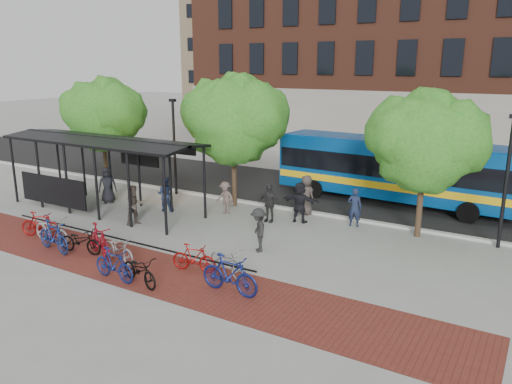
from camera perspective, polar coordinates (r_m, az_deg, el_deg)
The scene contains 32 objects.
ground at distance 20.87m, azimuth -0.53°, elevation -4.86°, with size 160.00×160.00×0.00m, color #9E9E99.
asphalt_street at distance 27.72m, azimuth 8.10°, elevation -0.10°, with size 160.00×8.00×0.01m, color black.
curb at distance 24.19m, azimuth 4.40°, elevation -2.02°, with size 160.00×0.25×0.12m, color #B7B7B2.
brick_strip at distance 18.37m, azimuth -14.24°, elevation -8.08°, with size 24.00×3.00×0.01m, color maroon.
bike_rack_rail at distance 19.82m, azimuth -15.09°, elevation -6.45°, with size 12.00×0.05×0.95m, color black.
bus_shelter at distance 24.90m, azimuth -17.41°, elevation 4.78°, with size 10.60×3.07×3.60m.
tree_a at distance 30.08m, azimuth -17.02°, elevation 8.75°, with size 4.90×4.00×6.18m.
tree_b at distance 24.20m, azimuth -2.33°, elevation 8.65°, with size 5.15×4.20×6.47m.
tree_c at distance 20.78m, azimuth 19.06°, elevation 5.79°, with size 4.66×3.80×5.92m.
lamp_post_left at distance 27.05m, azimuth -9.32°, elevation 5.43°, with size 0.35×0.20×5.12m.
lamp_post_right at distance 20.87m, azimuth 26.72°, elevation 1.40°, with size 0.35×0.20×5.12m.
bus at distance 25.95m, azimuth 15.66°, elevation 2.72°, with size 12.15×3.38×3.25m.
bike_1 at distance 22.25m, azimuth -23.41°, elevation -3.42°, with size 0.50×1.77×1.06m, color maroon.
bike_2 at distance 21.26m, azimuth -22.30°, elevation -4.03°, with size 0.74×2.13×1.12m, color #999A9C.
bike_3 at distance 20.33m, azimuth -22.16°, elevation -4.72°, with size 0.56×2.00×1.20m, color navy.
bike_4 at distance 19.84m, azimuth -19.43°, elevation -5.29°, with size 0.64×1.83×0.96m, color black.
bike_5 at distance 19.22m, azimuth -17.46°, elevation -5.35°, with size 0.57×2.03×1.22m, color maroon.
bike_6 at distance 18.65m, azimuth -15.41°, elevation -6.25°, with size 0.63×1.81×0.95m, color #9E9EA0.
bike_7 at distance 17.11m, azimuth -15.94°, elevation -7.96°, with size 0.51×1.80×1.08m, color navy.
bike_8 at distance 16.60m, azimuth -13.16°, elevation -8.70°, with size 0.64×1.83×0.96m, color black.
bike_9 at distance 17.26m, azimuth -7.10°, elevation -7.48°, with size 0.46×1.62×0.98m, color maroon.
bike_10 at distance 16.92m, azimuth -3.38°, elevation -7.86°, with size 0.64×1.85×0.97m, color #9B9B9D.
bike_11 at distance 15.55m, azimuth -3.04°, elevation -9.40°, with size 0.58×2.06×1.24m, color navy.
pedestrian_0 at distance 26.44m, azimuth -16.62°, elevation 0.76°, with size 0.90×0.59×1.84m, color black.
pedestrian_2 at distance 24.31m, azimuth -10.33°, elevation -0.24°, with size 0.81×0.63×1.67m, color #202B4C.
pedestrian_3 at distance 23.51m, azimuth -3.53°, elevation -0.67°, with size 1.01×0.58×1.56m, color brown.
pedestrian_4 at distance 22.28m, azimuth 1.50°, elevation -1.27°, with size 1.01×0.42×1.73m, color #2A2A2A.
pedestrian_5 at distance 22.28m, azimuth 5.04°, elevation -1.18°, with size 1.71×0.54×1.84m, color black.
pedestrian_6 at distance 23.48m, azimuth 5.77°, elevation -0.33°, with size 0.92×0.60×1.87m, color #423935.
pedestrian_7 at distance 22.06m, azimuth 11.21°, elevation -1.72°, with size 0.63×0.41×1.72m, color #1A243E.
pedestrian_8 at distance 22.48m, azimuth -13.69°, elevation -1.49°, with size 0.86×0.67×1.77m, color brown.
pedestrian_9 at distance 18.78m, azimuth 0.28°, elevation -4.37°, with size 1.09×0.63×1.69m, color black.
Camera 1 is at (10.26, -16.81, 6.90)m, focal length 35.00 mm.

